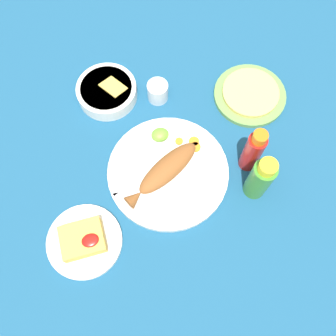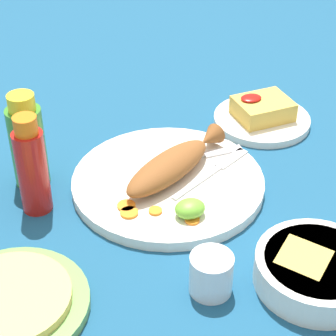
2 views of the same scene
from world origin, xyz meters
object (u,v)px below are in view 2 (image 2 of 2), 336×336
Objects in this scene: tortilla_plate at (11,305)px; hot_sauce_bottle_red at (32,168)px; fork_near at (199,156)px; hot_sauce_bottle_green at (28,143)px; fried_fish at (173,164)px; main_plate at (168,182)px; fork_far at (216,170)px; salt_cup at (211,276)px; side_plate_fries at (262,120)px; guacamole_bowl at (317,269)px.

hot_sauce_bottle_red is at bearing -112.03° from tortilla_plate.
fork_near is 0.29m from hot_sauce_bottle_green.
main_plate is at bearing 0.00° from fried_fish.
fork_near is at bearing 166.71° from hot_sauce_bottle_green.
salt_cup is (0.12, 0.22, 0.01)m from fork_far.
fork_far is 0.30m from hot_sauce_bottle_red.
guacamole_bowl is (0.14, 0.40, 0.02)m from side_plate_fries.
fork_far is 0.25m from salt_cup.
main_plate is 0.08m from fork_near.
hot_sauce_bottle_red is at bearing -34.18° from fried_fish.
side_plate_fries is at bearing -151.96° from tortilla_plate.
main_plate is 0.08m from fork_far.
hot_sauce_bottle_green is 0.38m from salt_cup.
fork_near is at bearing -153.52° from main_plate.
fork_far is 0.27m from guacamole_bowl.
tortilla_plate is (0.09, 0.27, -0.07)m from hot_sauce_bottle_green.
fried_fish is at bearing 155.87° from hot_sauce_bottle_green.
fork_far reaches higher than side_plate_fries.
guacamole_bowl reaches higher than side_plate_fries.
side_plate_fries is 0.61m from tortilla_plate.
hot_sauce_bottle_red is 1.02× the size of hot_sauce_bottle_green.
fried_fish reaches higher than main_plate.
side_plate_fries is at bearing 177.44° from fried_fish.
hot_sauce_bottle_green reaches higher than fork_near.
side_plate_fries is (-0.17, -0.08, -0.01)m from fork_near.
tortilla_plate is (0.29, 0.17, -0.00)m from main_plate.
guacamole_bowl is (-0.02, 0.27, 0.00)m from fork_far.
tortilla_plate is (0.37, 0.15, -0.01)m from fork_far.
tortilla_plate is at bearing 29.75° from main_plate.
main_plate is 1.94× the size of hot_sauce_bottle_green.
fork_far reaches higher than tortilla_plate.
fork_far is 2.95× the size of salt_cup.
main_plate is 1.70× the size of fork_near.
fork_far is at bearing 172.22° from hot_sauce_bottle_red.
main_plate reaches higher than side_plate_fries.
guacamole_bowl reaches higher than main_plate.
guacamole_bowl is (-0.09, 0.28, -0.01)m from fried_fish.
hot_sauce_bottle_green is (0.21, -0.10, 0.04)m from fried_fish.
side_plate_fries is at bearing 29.11° from fork_near.
main_plate is 1.71× the size of side_plate_fries.
fork_near is 0.29m from salt_cup.
hot_sauce_bottle_green is (-0.01, -0.07, -0.00)m from hot_sauce_bottle_red.
hot_sauce_bottle_red reaches higher than salt_cup.
salt_cup is at bearing 50.62° from fried_fish.
fork_near is 0.29m from hot_sauce_bottle_red.
guacamole_bowl is 0.82× the size of tortilla_plate.
fork_near is at bearing -111.90° from salt_cup.
salt_cup is at bearing -142.94° from fork_far.
hot_sauce_bottle_green is 0.49m from guacamole_bowl.
main_plate is 0.22m from hot_sauce_bottle_red.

